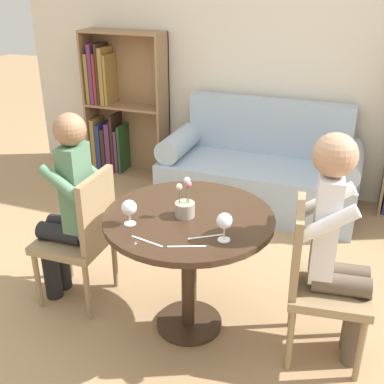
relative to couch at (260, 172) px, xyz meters
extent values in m
plane|color=tan|center=(0.00, -1.80, -0.31)|extent=(16.00, 16.00, 0.00)
cube|color=silver|center=(0.00, 0.42, 1.04)|extent=(5.20, 0.05, 2.70)
cylinder|color=#382619|center=(0.00, -1.80, 0.43)|extent=(0.95, 0.95, 0.03)
cylinder|color=#382619|center=(0.00, -1.80, 0.07)|extent=(0.09, 0.09, 0.69)
cylinder|color=#382619|center=(0.00, -1.80, -0.30)|extent=(0.40, 0.40, 0.03)
cube|color=#9EB2C6|center=(0.00, -0.05, -0.10)|extent=(1.73, 0.80, 0.42)
cube|color=#9EB2C6|center=(0.00, 0.27, 0.36)|extent=(1.51, 0.16, 0.50)
cylinder|color=#9EB2C6|center=(-0.75, -0.05, 0.22)|extent=(0.22, 0.72, 0.22)
cylinder|color=#9EB2C6|center=(0.75, -0.05, 0.22)|extent=(0.22, 0.72, 0.22)
cube|color=#93704C|center=(-1.46, 0.37, 0.42)|extent=(0.84, 0.02, 1.46)
cube|color=#93704C|center=(-1.87, 0.24, 0.42)|extent=(0.02, 0.28, 1.46)
cube|color=#93704C|center=(-1.06, 0.24, 0.42)|extent=(0.02, 0.28, 1.46)
cube|color=#93704C|center=(-1.46, 0.24, -0.30)|extent=(0.80, 0.28, 0.02)
cube|color=#93704C|center=(-1.46, 0.24, 0.42)|extent=(0.80, 0.28, 0.02)
cube|color=#93704C|center=(-1.46, 0.24, 1.13)|extent=(0.80, 0.28, 0.02)
cube|color=olive|center=(-1.82, 0.23, -0.02)|extent=(0.05, 0.23, 0.55)
cube|color=navy|center=(-1.77, 0.23, -0.04)|extent=(0.05, 0.23, 0.50)
cube|color=#332319|center=(-1.71, 0.23, -0.06)|extent=(0.04, 0.23, 0.46)
cube|color=#602D5B|center=(-1.65, 0.23, -0.03)|extent=(0.05, 0.23, 0.52)
cube|color=#332319|center=(-1.60, 0.23, 0.02)|extent=(0.03, 0.23, 0.61)
cube|color=#602D5B|center=(-1.56, 0.23, -0.06)|extent=(0.03, 0.23, 0.45)
cube|color=#234723|center=(-1.52, 0.23, -0.04)|extent=(0.03, 0.23, 0.51)
cube|color=olive|center=(-1.83, 0.23, 0.68)|extent=(0.04, 0.23, 0.49)
cube|color=#602D5B|center=(-1.78, 0.23, 0.72)|extent=(0.04, 0.23, 0.59)
cube|color=maroon|center=(-1.74, 0.23, 0.68)|extent=(0.03, 0.23, 0.50)
cube|color=#332319|center=(-1.71, 0.23, 0.73)|extent=(0.03, 0.23, 0.60)
cube|color=olive|center=(-1.66, 0.23, 0.71)|extent=(0.05, 0.23, 0.56)
cube|color=olive|center=(-1.62, 0.23, 0.68)|extent=(0.03, 0.23, 0.50)
cylinder|color=#937A56|center=(-0.97, -1.62, -0.11)|extent=(0.04, 0.04, 0.40)
cylinder|color=#937A56|center=(-0.96, -1.98, -0.11)|extent=(0.04, 0.04, 0.40)
cylinder|color=#937A56|center=(-0.61, -1.61, -0.11)|extent=(0.04, 0.04, 0.40)
cylinder|color=#937A56|center=(-0.60, -1.97, -0.11)|extent=(0.04, 0.04, 0.40)
cube|color=#937A56|center=(-0.78, -1.79, 0.11)|extent=(0.43, 0.43, 0.05)
cube|color=#937A56|center=(-0.59, -1.79, 0.36)|extent=(0.05, 0.38, 0.45)
cylinder|color=#937A56|center=(0.98, -1.90, -0.11)|extent=(0.04, 0.04, 0.40)
cylinder|color=#937A56|center=(0.94, -1.55, -0.11)|extent=(0.04, 0.04, 0.40)
cylinder|color=#937A56|center=(0.63, -1.95, -0.11)|extent=(0.04, 0.04, 0.40)
cylinder|color=#937A56|center=(0.58, -1.59, -0.11)|extent=(0.04, 0.04, 0.40)
cube|color=#937A56|center=(0.78, -1.75, 0.11)|extent=(0.47, 0.47, 0.05)
cube|color=#937A56|center=(0.60, -1.77, 0.36)|extent=(0.09, 0.38, 0.45)
cylinder|color=black|center=(-0.95, -1.74, -0.09)|extent=(0.11, 0.11, 0.45)
cylinder|color=black|center=(-0.94, -1.85, -0.09)|extent=(0.11, 0.11, 0.45)
cylinder|color=black|center=(-0.84, -1.74, 0.19)|extent=(0.30, 0.12, 0.11)
cylinder|color=black|center=(-0.83, -1.85, 0.19)|extent=(0.30, 0.12, 0.11)
cube|color=#517A5B|center=(-0.72, -1.79, 0.48)|extent=(0.12, 0.20, 0.57)
cylinder|color=#517A5B|center=(-0.73, -1.66, 0.57)|extent=(0.29, 0.08, 0.23)
cylinder|color=#517A5B|center=(-0.72, -1.93, 0.57)|extent=(0.29, 0.08, 0.23)
sphere|color=#936B4C|center=(-0.72, -1.79, 0.86)|extent=(0.19, 0.19, 0.19)
cylinder|color=brown|center=(0.95, -1.77, -0.09)|extent=(0.11, 0.11, 0.45)
cylinder|color=brown|center=(0.94, -1.66, -0.09)|extent=(0.11, 0.11, 0.45)
cylinder|color=brown|center=(0.84, -1.79, 0.19)|extent=(0.31, 0.15, 0.11)
cylinder|color=brown|center=(0.83, -1.68, 0.19)|extent=(0.31, 0.15, 0.11)
cube|color=white|center=(0.72, -1.75, 0.48)|extent=(0.14, 0.21, 0.57)
cylinder|color=white|center=(0.74, -1.88, 0.58)|extent=(0.29, 0.11, 0.23)
cylinder|color=white|center=(0.71, -1.61, 0.58)|extent=(0.29, 0.11, 0.23)
sphere|color=tan|center=(0.72, -1.75, 0.88)|extent=(0.22, 0.22, 0.22)
cylinder|color=white|center=(-0.26, -2.00, 0.45)|extent=(0.06, 0.06, 0.00)
cylinder|color=white|center=(-0.26, -2.00, 0.48)|extent=(0.01, 0.01, 0.06)
sphere|color=white|center=(-0.26, -2.00, 0.54)|extent=(0.08, 0.08, 0.08)
sphere|color=maroon|center=(-0.26, -2.00, 0.53)|extent=(0.06, 0.06, 0.06)
cylinder|color=white|center=(0.26, -1.99, 0.45)|extent=(0.06, 0.06, 0.00)
cylinder|color=white|center=(0.26, -1.99, 0.49)|extent=(0.01, 0.01, 0.07)
sphere|color=white|center=(0.26, -1.99, 0.56)|extent=(0.08, 0.08, 0.08)
sphere|color=#E58E75|center=(0.26, -1.99, 0.55)|extent=(0.06, 0.06, 0.06)
cylinder|color=#9E9384|center=(-0.02, -1.82, 0.49)|extent=(0.11, 0.11, 0.08)
cylinder|color=#4C7A42|center=(-0.01, -1.80, 0.59)|extent=(0.01, 0.01, 0.13)
sphere|color=silver|center=(-0.01, -1.80, 0.66)|extent=(0.04, 0.04, 0.04)
cylinder|color=#4C7A42|center=(0.00, -1.81, 0.58)|extent=(0.01, 0.01, 0.11)
sphere|color=#D16684|center=(0.00, -1.81, 0.64)|extent=(0.04, 0.04, 0.04)
cylinder|color=#4C7A42|center=(-0.04, -1.83, 0.57)|extent=(0.01, 0.00, 0.10)
sphere|color=silver|center=(-0.04, -1.83, 0.62)|extent=(0.04, 0.04, 0.04)
cube|color=silver|center=(0.11, -2.11, 0.45)|extent=(0.18, 0.08, 0.00)
cube|color=silver|center=(0.17, -1.99, 0.45)|extent=(0.16, 0.12, 0.00)
cube|color=silver|center=(-0.09, -2.14, 0.45)|extent=(0.19, 0.05, 0.00)
camera|label=1|loc=(0.84, -3.99, 1.68)|focal=45.00mm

